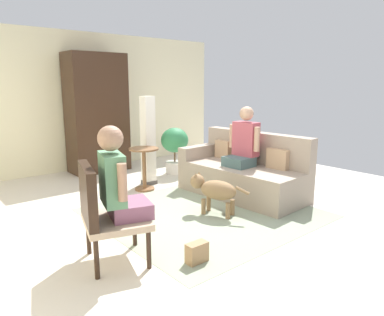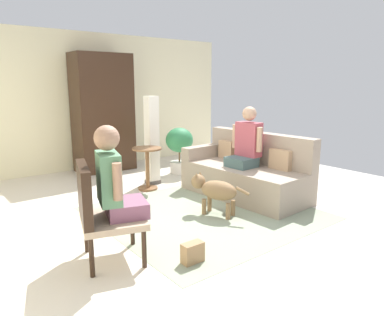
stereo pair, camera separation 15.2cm
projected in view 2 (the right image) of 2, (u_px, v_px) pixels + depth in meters
name	position (u px, v px, depth m)	size (l,w,h in m)	color
ground_plane	(187.00, 214.00, 4.58)	(7.69, 7.69, 0.00)	beige
back_wall	(83.00, 102.00, 6.84)	(6.33, 0.12, 2.55)	beige
area_rug	(205.00, 213.00, 4.60)	(2.51, 2.44, 0.01)	gray
couch	(246.00, 174.00, 5.29)	(0.95, 1.89, 0.91)	gray
armchair	(98.00, 208.00, 3.25)	(0.70, 0.74, 0.93)	black
person_on_couch	(247.00, 142.00, 5.15)	(0.43, 0.53, 0.85)	#435E60
person_on_armchair	(114.00, 180.00, 3.25)	(0.51, 0.53, 0.85)	#804D67
round_end_table	(147.00, 164.00, 5.55)	(0.45, 0.45, 0.66)	brown
dog	(215.00, 190.00, 4.49)	(0.40, 0.75, 0.52)	olive
potted_plant	(179.00, 145.00, 6.53)	(0.49, 0.49, 0.84)	beige
column_lamp	(152.00, 141.00, 5.82)	(0.20, 0.20, 1.42)	#4C4742
armoire_cabinet	(103.00, 113.00, 6.70)	(1.04, 0.56, 2.15)	#382316
handbag	(193.00, 253.00, 3.31)	(0.21, 0.11, 0.19)	#99724C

